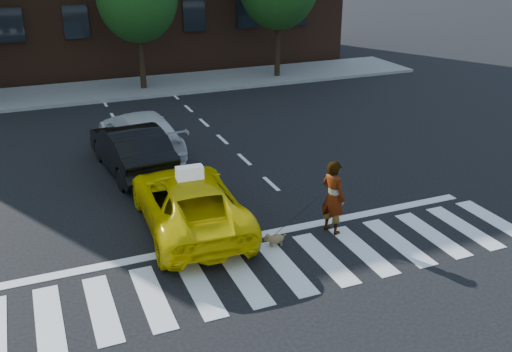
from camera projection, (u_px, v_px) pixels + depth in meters
The scene contains 10 objects.
ground at pixel (285, 268), 12.67m from camera, with size 120.00×120.00×0.00m, color black.
crosswalk at pixel (285, 267), 12.67m from camera, with size 13.00×2.40×0.01m, color silver.
stop_line at pixel (258, 235), 14.04m from camera, with size 12.00×0.30×0.01m, color silver.
sidewalk_far at pixel (132, 88), 27.57m from camera, with size 30.00×4.00×0.15m, color slate.
taxi at pixel (189, 201), 14.23m from camera, with size 2.30×4.99×1.39m, color yellow.
black_sedan at pixel (131, 148), 17.65m from camera, with size 1.60×4.58×1.51m, color black.
white_suv at pixel (140, 133), 19.17m from camera, with size 2.01×4.95×1.44m, color silver.
woman at pixel (333, 197), 13.88m from camera, with size 0.69×0.45×1.88m, color #999999.
dog at pixel (274, 239), 13.50m from camera, with size 0.57×0.26×0.32m.
taxi_sign at pixel (190, 173), 13.73m from camera, with size 0.65×0.28×0.32m, color white.
Camera 1 is at (-4.76, -9.83, 6.77)m, focal length 40.00 mm.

